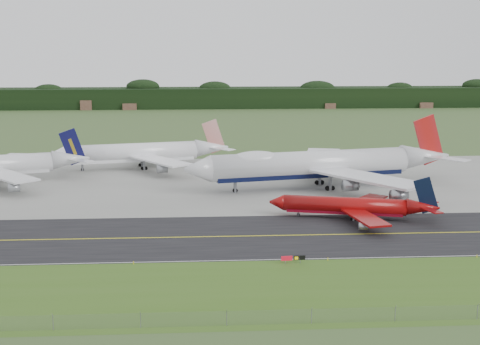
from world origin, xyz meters
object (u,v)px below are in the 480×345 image
jet_star_tail (142,153)px  taxiway_sign (293,258)px  jet_red_737 (354,206)px  jet_ba_747 (319,164)px

jet_star_tail → taxiway_sign: jet_star_tail is taller
taxiway_sign → jet_star_tail: bearing=110.0°
jet_star_tail → taxiway_sign: (34.76, -95.43, -3.95)m
jet_red_737 → jet_star_tail: bearing=129.1°
jet_red_737 → jet_star_tail: size_ratio=0.67×
jet_ba_747 → taxiway_sign: size_ratio=17.36×
jet_ba_747 → taxiway_sign: bearing=-104.2°
jet_red_737 → taxiway_sign: size_ratio=8.53×
jet_ba_747 → jet_star_tail: bearing=147.6°
jet_ba_747 → jet_star_tail: (-50.76, 32.24, -1.60)m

